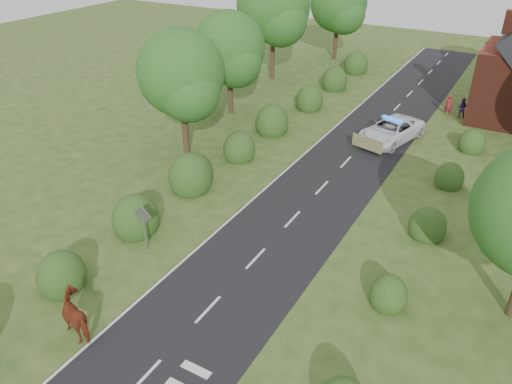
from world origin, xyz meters
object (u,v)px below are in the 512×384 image
Objects in this scene: road_sign at (143,221)px; police_van at (391,131)px; cow at (80,317)px; pedestrian_red at (449,105)px; pedestrian_purple at (462,108)px.

police_van is at bearing 71.03° from road_sign.
cow is 32.55m from pedestrian_red.
cow is at bearing 72.56° from pedestrian_purple.
police_van reaches higher than pedestrian_purple.
pedestrian_red is (7.61, 31.65, 0.10)m from cow.
road_sign is 19.93m from police_van.
police_van is 8.30m from pedestrian_purple.
cow is at bearing -86.11° from police_van.
pedestrian_purple is at bearing 69.19° from road_sign.
pedestrian_red is (2.52, 7.36, 0.05)m from police_van.
pedestrian_purple is at bearing 175.41° from cow.
road_sign is 0.40× the size of police_van.
road_sign is at bearing 66.92° from pedestrian_purple.
cow is (1.39, -5.47, -0.90)m from road_sign.
road_sign is 1.48× the size of pedestrian_red.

